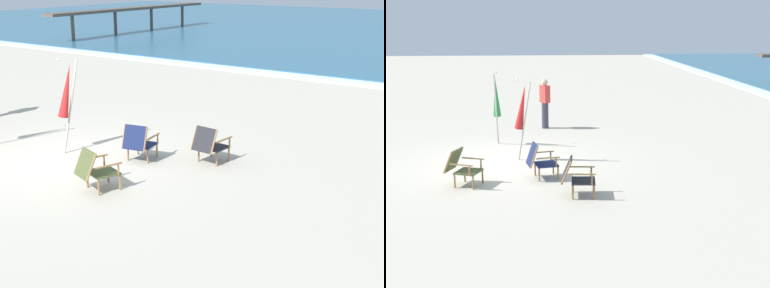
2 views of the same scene
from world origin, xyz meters
TOP-DOWN VIEW (x-y plane):
  - ground_plane at (0.00, 0.00)m, footprint 80.00×80.00m
  - beach_chair_front_right at (2.60, 1.64)m, footprint 0.63×0.75m
  - beach_chair_back_left at (1.70, -0.78)m, footprint 0.78×0.86m
  - beach_chair_back_right at (1.30, 0.91)m, footprint 0.70×0.78m
  - umbrella_furled_green at (-2.11, -0.30)m, footprint 0.51×0.25m
  - umbrella_furled_red at (-0.33, 0.49)m, footprint 0.42×0.50m
  - person_near_chairs at (-4.39, 1.11)m, footprint 0.39×0.35m

SIDE VIEW (x-z plane):
  - ground_plane at x=0.00m, z-range 0.00..0.00m
  - beach_chair_back_left at x=1.70m, z-range 0.03..0.83m
  - beach_chair_front_right at x=2.60m, z-range 0.03..0.83m
  - beach_chair_back_right at x=1.30m, z-range 0.02..0.84m
  - person_near_chairs at x=-4.39m, z-range 0.02..1.65m
  - umbrella_furled_red at x=-0.33m, z-range 0.32..2.42m
  - umbrella_furled_green at x=-2.11m, z-range 0.32..2.42m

